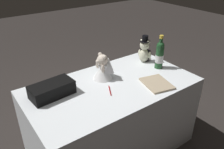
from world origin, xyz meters
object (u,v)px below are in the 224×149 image
teddy_bear_groom (145,51)px  guestbook (157,84)px  champagne_bottle (159,55)px  signing_pen (110,91)px  gift_case_black (52,90)px  teddy_bear_bride (104,68)px

teddy_bear_groom → guestbook: teddy_bear_groom is taller
champagne_bottle → guestbook: champagne_bottle is taller
teddy_bear_groom → signing_pen: bearing=23.4°
gift_case_black → champagne_bottle: bearing=172.5°
teddy_bear_groom → guestbook: size_ratio=1.06×
teddy_bear_bride → signing_pen: 0.26m
signing_pen → gift_case_black: bearing=-28.1°
teddy_bear_groom → champagne_bottle: 0.20m
teddy_bear_groom → teddy_bear_bride: 0.54m
gift_case_black → teddy_bear_groom: bearing=-176.9°
guestbook → teddy_bear_groom: bearing=-106.2°
champagne_bottle → guestbook: bearing=42.1°
gift_case_black → guestbook: (-0.80, 0.36, -0.05)m
teddy_bear_groom → champagne_bottle: (-0.01, 0.19, 0.02)m
teddy_bear_bride → guestbook: teddy_bear_bride is taller
teddy_bear_groom → champagne_bottle: bearing=93.5°
guestbook → signing_pen: bearing=-6.9°
teddy_bear_bride → signing_pen: (0.09, 0.22, -0.10)m
teddy_bear_groom → teddy_bear_bride: teddy_bear_groom is taller
teddy_bear_bride → signing_pen: bearing=68.1°
champagne_bottle → gift_case_black: (1.05, -0.14, -0.08)m
gift_case_black → guestbook: 0.88m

